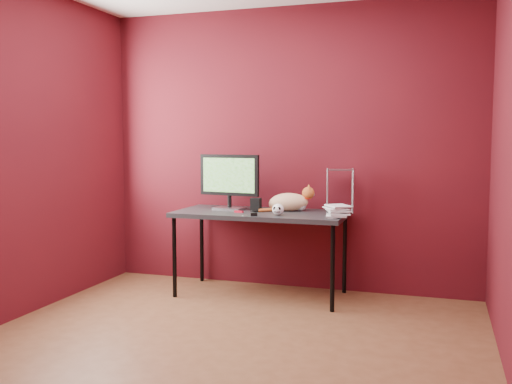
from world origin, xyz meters
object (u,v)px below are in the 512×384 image
(book_stack, at_px, (329,150))
(cat, at_px, (289,202))
(speaker, at_px, (256,205))
(desk, at_px, (261,217))
(skull_mug, at_px, (278,209))
(monitor, at_px, (229,179))

(book_stack, bearing_deg, cat, 145.09)
(cat, relative_size, speaker, 3.86)
(desk, distance_m, skull_mug, 0.30)
(monitor, bearing_deg, cat, 13.59)
(skull_mug, bearing_deg, monitor, 152.64)
(cat, relative_size, skull_mug, 4.57)
(monitor, height_order, book_stack, book_stack)
(monitor, height_order, cat, monitor)
(desk, height_order, skull_mug, skull_mug)
(desk, xyz_separation_m, monitor, (-0.32, 0.06, 0.33))
(book_stack, bearing_deg, skull_mug, -175.40)
(speaker, bearing_deg, monitor, 165.76)
(desk, bearing_deg, speaker, -174.30)
(desk, bearing_deg, monitor, 169.54)
(cat, distance_m, skull_mug, 0.32)
(desk, bearing_deg, book_stack, -13.57)
(cat, bearing_deg, speaker, -170.95)
(cat, bearing_deg, book_stack, -52.11)
(monitor, height_order, speaker, monitor)
(monitor, bearing_deg, book_stack, -6.35)
(monitor, bearing_deg, skull_mug, -18.65)
(desk, relative_size, skull_mug, 14.82)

